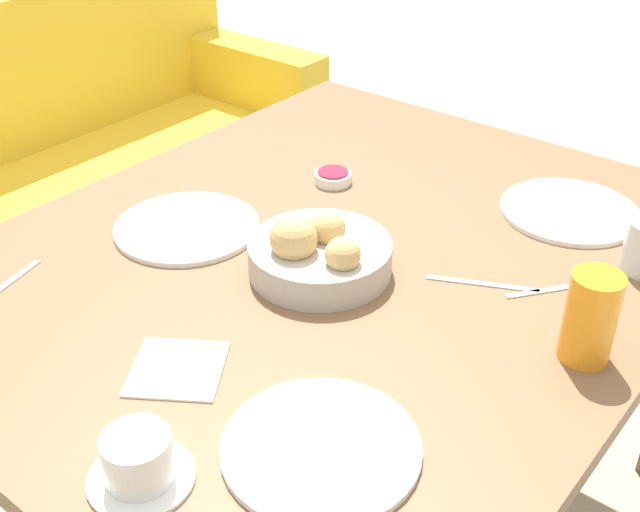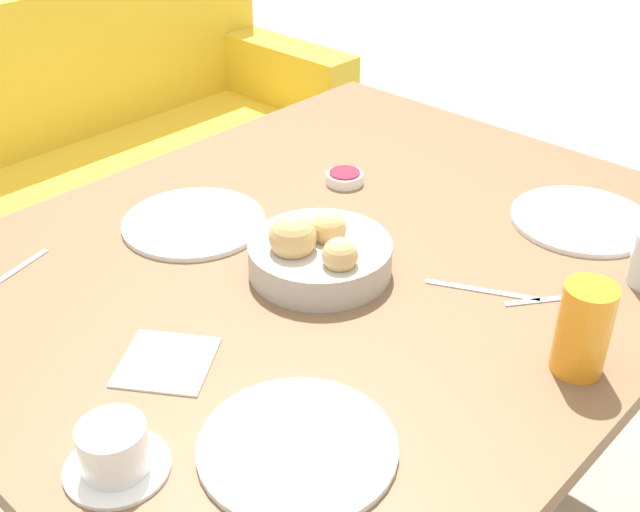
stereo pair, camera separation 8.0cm
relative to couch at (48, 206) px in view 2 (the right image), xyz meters
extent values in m
cube|color=brown|center=(-0.09, -1.23, 0.38)|extent=(1.33, 1.09, 0.03)
cube|color=brown|center=(0.52, -0.73, 0.02)|extent=(0.06, 0.06, 0.68)
cube|color=gold|center=(0.00, -0.05, -0.10)|extent=(1.88, 0.70, 0.43)
cube|color=gold|center=(0.87, -0.05, 0.00)|extent=(0.14, 0.70, 0.63)
cylinder|color=#B2ADA3|center=(-0.16, -1.24, 0.43)|extent=(0.24, 0.24, 0.05)
sphere|color=tan|center=(-0.13, -1.24, 0.47)|extent=(0.06, 0.06, 0.06)
sphere|color=tan|center=(-0.20, -1.23, 0.48)|extent=(0.08, 0.08, 0.08)
sphere|color=tan|center=(-0.18, -1.31, 0.47)|extent=(0.06, 0.06, 0.06)
cylinder|color=white|center=(-0.47, -1.50, 0.40)|extent=(0.25, 0.25, 0.01)
cylinder|color=white|center=(0.29, -1.48, 0.40)|extent=(0.26, 0.26, 0.01)
cylinder|color=white|center=(-0.20, -0.97, 0.40)|extent=(0.26, 0.26, 0.01)
cylinder|color=orange|center=(-0.09, -1.68, 0.47)|extent=(0.07, 0.07, 0.14)
cylinder|color=white|center=(-0.64, -1.36, 0.40)|extent=(0.13, 0.13, 0.01)
cylinder|color=white|center=(-0.64, -1.36, 0.44)|extent=(0.08, 0.08, 0.06)
cylinder|color=white|center=(0.12, -1.06, 0.41)|extent=(0.08, 0.08, 0.02)
cylinder|color=#A3192D|center=(0.12, -1.06, 0.42)|extent=(0.06, 0.06, 0.00)
cube|color=#B7B7BC|center=(-0.02, -1.48, 0.40)|extent=(0.09, 0.17, 0.00)
cube|color=#B7B7BC|center=(-0.52, -0.88, 0.40)|extent=(0.18, 0.06, 0.00)
cube|color=#B7B7BC|center=(0.03, -1.56, 0.40)|extent=(0.12, 0.09, 0.00)
cube|color=silver|center=(-0.48, -1.25, 0.40)|extent=(0.18, 0.18, 0.00)
camera|label=1|loc=(-1.03, -1.95, 1.13)|focal=45.00mm
camera|label=2|loc=(-0.98, -2.01, 1.13)|focal=45.00mm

